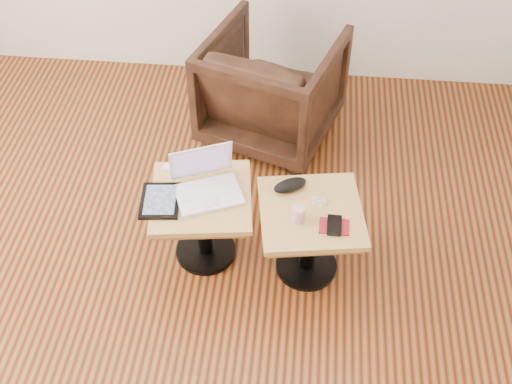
# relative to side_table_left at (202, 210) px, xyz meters

# --- Properties ---
(room_shell) EXTENTS (4.52, 4.52, 2.71)m
(room_shell) POSITION_rel_side_table_left_xyz_m (-0.08, -0.55, 1.02)
(room_shell) COLOR #441509
(room_shell) RESTS_ON ground
(side_table_left) EXTENTS (0.55, 0.55, 0.45)m
(side_table_left) POSITION_rel_side_table_left_xyz_m (0.00, 0.00, 0.00)
(side_table_left) COLOR black
(side_table_left) RESTS_ON ground
(side_table_right) EXTENTS (0.56, 0.56, 0.45)m
(side_table_right) POSITION_rel_side_table_left_xyz_m (0.54, -0.05, 0.00)
(side_table_right) COLOR black
(side_table_right) RESTS_ON ground
(laptop) EXTENTS (0.39, 0.36, 0.22)m
(laptop) POSITION_rel_side_table_left_xyz_m (0.02, 0.04, 0.16)
(laptop) COLOR white
(laptop) RESTS_ON side_table_left
(tablet) EXTENTS (0.21, 0.26, 0.02)m
(tablet) POSITION_rel_side_table_left_xyz_m (-0.19, -0.06, 0.12)
(tablet) COLOR black
(tablet) RESTS_ON side_table_left
(charging_adapter) EXTENTS (0.05, 0.05, 0.02)m
(charging_adapter) POSITION_rel_side_table_left_xyz_m (-0.20, 0.16, 0.12)
(charging_adapter) COLOR white
(charging_adapter) RESTS_ON side_table_left
(glasses_case) EXTENTS (0.19, 0.15, 0.05)m
(glasses_case) POSITION_rel_side_table_left_xyz_m (0.43, 0.09, 0.14)
(glasses_case) COLOR black
(glasses_case) RESTS_ON side_table_right
(striped_cup) EXTENTS (0.07, 0.07, 0.08)m
(striped_cup) POSITION_rel_side_table_left_xyz_m (0.48, -0.11, 0.15)
(striped_cup) COLOR #CE5580
(striped_cup) RESTS_ON side_table_right
(earbuds_tangle) EXTENTS (0.08, 0.05, 0.02)m
(earbuds_tangle) POSITION_rel_side_table_left_xyz_m (0.58, 0.01, 0.12)
(earbuds_tangle) COLOR white
(earbuds_tangle) RESTS_ON side_table_right
(phone_on_sleeve) EXTENTS (0.14, 0.13, 0.02)m
(phone_on_sleeve) POSITION_rel_side_table_left_xyz_m (0.65, -0.14, 0.12)
(phone_on_sleeve) COLOR maroon
(phone_on_sleeve) RESTS_ON side_table_right
(armchair) EXTENTS (0.95, 0.96, 0.70)m
(armchair) POSITION_rel_side_table_left_xyz_m (0.27, 1.04, 0.01)
(armchair) COLOR black
(armchair) RESTS_ON ground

